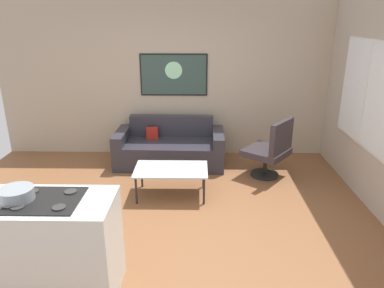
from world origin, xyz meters
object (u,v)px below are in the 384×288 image
armchair (271,150)px  mixing_bowl (16,195)px  couch (170,149)px  wall_painting (174,75)px  coffee_table (171,171)px

armchair → mixing_bowl: mixing_bowl is taller
couch → armchair: 1.71m
couch → wall_painting: 1.29m
mixing_bowl → armchair: bearing=44.0°
coffee_table → mixing_bowl: bearing=-120.9°
coffee_table → mixing_bowl: mixing_bowl is taller
mixing_bowl → wall_painting: 3.82m
couch → coffee_table: 1.20m
armchair → wall_painting: wall_painting is taller
coffee_table → armchair: 1.64m
couch → armchair: (1.61, -0.54, 0.19)m
armchair → wall_painting: (-1.56, 1.05, 0.99)m
mixing_bowl → wall_painting: size_ratio=0.25×
wall_painting → coffee_table: bearing=-88.1°
armchair → wall_painting: 2.13m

